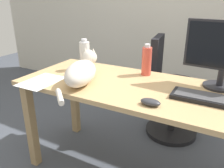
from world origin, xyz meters
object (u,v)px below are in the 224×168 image
at_px(spray_bottle, 147,61).
at_px(water_bottle, 85,56).
at_px(cat, 82,71).
at_px(office_chair, 169,94).
at_px(keyboard, 212,99).
at_px(computer_mouse, 150,102).

bearing_deg(spray_bottle, water_bottle, -166.90).
bearing_deg(cat, office_chair, 63.39).
bearing_deg(cat, keyboard, 7.13).
height_order(keyboard, water_bottle, water_bottle).
relative_size(office_chair, spray_bottle, 4.11).
bearing_deg(computer_mouse, cat, 168.59).
bearing_deg(keyboard, cat, -172.87).
height_order(computer_mouse, spray_bottle, spray_bottle).
bearing_deg(spray_bottle, cat, -131.70).
relative_size(cat, spray_bottle, 2.60).
relative_size(keyboard, computer_mouse, 4.00).
relative_size(keyboard, cat, 0.74).
distance_m(cat, computer_mouse, 0.53).
height_order(cat, spray_bottle, spray_bottle).
bearing_deg(computer_mouse, water_bottle, 151.85).
xyz_separation_m(office_chair, spray_bottle, (-0.08, -0.44, 0.42)).
relative_size(cat, water_bottle, 2.46).
xyz_separation_m(keyboard, cat, (-0.80, -0.10, 0.07)).
bearing_deg(spray_bottle, keyboard, -28.13).
xyz_separation_m(office_chair, keyboard, (0.40, -0.70, 0.33)).
relative_size(computer_mouse, water_bottle, 0.46).
xyz_separation_m(computer_mouse, spray_bottle, (-0.20, 0.46, 0.09)).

